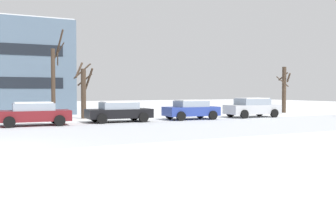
{
  "coord_description": "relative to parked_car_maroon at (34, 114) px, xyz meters",
  "views": [
    {
      "loc": [
        -0.5,
        -14.91,
        2.05
      ],
      "look_at": [
        9.62,
        5.4,
        1.2
      ],
      "focal_mm": 41.7,
      "sensor_mm": 36.0,
      "label": 1
    }
  ],
  "objects": [
    {
      "name": "parked_car_silver",
      "position": [
        16.0,
        0.08,
        0.05
      ],
      "size": [
        4.28,
        2.19,
        1.49
      ],
      "color": "silver",
      "rests_on": "ground"
    },
    {
      "name": "tree_far_mid",
      "position": [
        1.92,
        4.17,
        2.05
      ],
      "size": [
        0.91,
        1.18,
        6.3
      ],
      "color": "#423326",
      "rests_on": "ground"
    },
    {
      "name": "tree_far_right",
      "position": [
        22.59,
        3.7,
        1.5
      ],
      "size": [
        1.45,
        1.43,
        4.23
      ],
      "color": "#423326",
      "rests_on": "ground"
    },
    {
      "name": "building_far_left",
      "position": [
        -0.95,
        14.76,
        3.34
      ],
      "size": [
        11.4,
        10.78,
        8.1
      ],
      "color": "slate",
      "rests_on": "ground"
    },
    {
      "name": "parked_car_maroon",
      "position": [
        0.0,
        0.0,
        0.0
      ],
      "size": [
        4.2,
        2.16,
        1.38
      ],
      "color": "maroon",
      "rests_on": "ground"
    },
    {
      "name": "parked_car_blue",
      "position": [
        10.67,
        0.2,
        0.0
      ],
      "size": [
        3.88,
        2.19,
        1.38
      ],
      "color": "#283D93",
      "rests_on": "ground"
    },
    {
      "name": "tree_far_left",
      "position": [
        4.12,
        4.6,
        1.36
      ],
      "size": [
        1.39,
        1.14,
        4.14
      ],
      "color": "#423326",
      "rests_on": "ground"
    },
    {
      "name": "parked_car_black",
      "position": [
        5.33,
        0.31,
        -0.02
      ],
      "size": [
        4.24,
        2.21,
        1.34
      ],
      "color": "black",
      "rests_on": "ground"
    }
  ]
}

